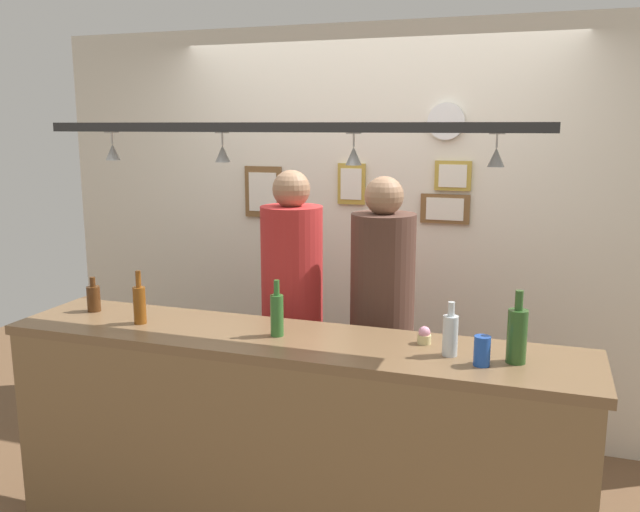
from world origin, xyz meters
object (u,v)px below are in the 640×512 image
Objects in this scene: cupcake at (424,336)px; picture_frame_upper_small at (453,176)px; bottle_beer_brown_stubby at (94,298)px; drink_can at (482,351)px; bottle_beer_green_import at (277,314)px; person_left_red_shirt at (292,295)px; bottle_beer_amber_tall at (140,303)px; picture_frame_crest at (351,184)px; bottle_champagne_green at (517,334)px; person_right_brown_shirt at (382,305)px; picture_frame_caricature at (263,192)px; bottle_soda_clear at (450,334)px; picture_frame_lower_pair at (445,209)px; wall_clock at (446,121)px.

cupcake is 0.35× the size of picture_frame_upper_small.
bottle_beer_brown_stubby reaches higher than drink_can.
bottle_beer_brown_stubby is 0.69× the size of bottle_beer_green_import.
picture_frame_upper_small reaches higher than cupcake.
person_left_red_shirt is 7.93× the size of picture_frame_upper_small.
bottle_beer_amber_tall is 1.64m from picture_frame_crest.
bottle_champagne_green is 0.42m from cupcake.
person_right_brown_shirt is 1.35m from picture_frame_caricature.
bottle_soda_clear is 0.27m from bottle_champagne_green.
bottle_beer_brown_stubby is at bearing 162.68° from bottle_beer_amber_tall.
picture_frame_upper_small is at bearing 0.00° from picture_frame_crest.
bottle_champagne_green is 1.54m from picture_frame_lower_pair.
bottle_beer_green_import is at bearing -3.97° from bottle_beer_brown_stubby.
bottle_soda_clear is 1.53m from picture_frame_upper_small.
person_left_red_shirt is 9.70× the size of bottle_beer_brown_stubby.
wall_clock is (-0.39, 1.49, 0.90)m from drink_can.
picture_frame_crest reaches higher than picture_frame_lower_pair.
person_left_red_shirt is 7.59× the size of bottle_soda_clear.
bottle_soda_clear is 0.77× the size of bottle_champagne_green.
drink_can is 1.56× the size of cupcake.
person_left_red_shirt is at bearing -98.85° from picture_frame_crest.
drink_can is at bearing -4.79° from bottle_beer_brown_stubby.
bottle_beer_amber_tall and bottle_beer_green_import have the same top height.
bottle_beer_green_import is (-0.78, 0.01, 0.01)m from bottle_soda_clear.
picture_frame_lower_pair is at bearing 180.00° from picture_frame_upper_small.
bottle_beer_green_import is 1.18× the size of picture_frame_upper_small.
wall_clock reaches higher than bottle_soda_clear.
person_left_red_shirt is at bearing 146.98° from cupcake.
bottle_champagne_green is at bearing -71.73° from picture_frame_upper_small.
picture_frame_upper_small is (1.28, 1.44, 0.54)m from bottle_beer_amber_tall.
bottle_champagne_green is (0.71, -0.66, 0.11)m from person_right_brown_shirt.
picture_frame_upper_small is at bearing 45.00° from person_left_red_shirt.
picture_frame_crest is 0.71m from wall_clock.
person_left_red_shirt is 5.82× the size of bottle_champagne_green.
bottle_beer_green_import reaches higher than drink_can.
picture_frame_crest is (-0.98, 1.49, 0.51)m from drink_can.
bottle_beer_brown_stubby is at bearing 177.67° from bottle_champagne_green.
wall_clock is (-0.05, -0.01, 0.32)m from picture_frame_upper_small.
cupcake is at bearing -86.70° from picture_frame_upper_small.
person_left_red_shirt is at bearing 33.26° from bottle_beer_brown_stubby.
person_right_brown_shirt is 0.94m from drink_can.
bottle_beer_green_import is 3.33× the size of cupcake.
picture_frame_upper_small is at bearing 39.20° from bottle_beer_brown_stubby.
picture_frame_crest is (-1.11, 1.41, 0.46)m from bottle_champagne_green.
bottle_beer_green_import is (-0.33, -0.65, 0.10)m from person_right_brown_shirt.
bottle_beer_amber_tall reaches higher than drink_can.
picture_frame_caricature is at bearing 180.00° from picture_frame_crest.
bottle_soda_clear is 0.16m from drink_can.
picture_frame_lower_pair reaches higher than drink_can.
person_right_brown_shirt is at bearing 120.63° from cupcake.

